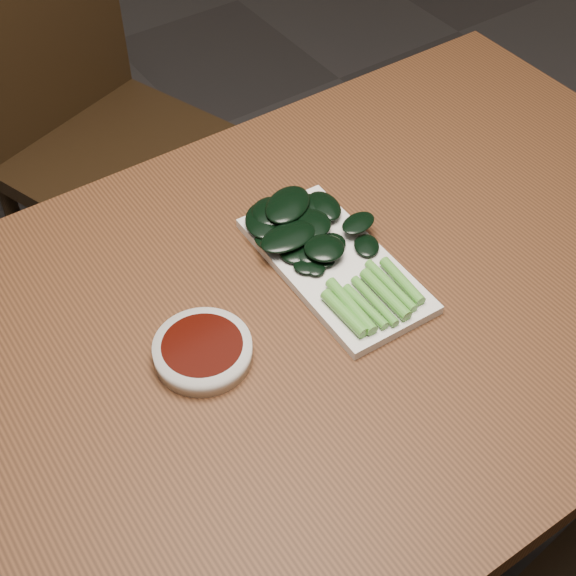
{
  "coord_description": "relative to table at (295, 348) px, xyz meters",
  "views": [
    {
      "loc": [
        -0.4,
        -0.56,
        1.55
      ],
      "look_at": [
        0.01,
        0.04,
        0.76
      ],
      "focal_mm": 50.0,
      "sensor_mm": 36.0,
      "label": 1
    }
  ],
  "objects": [
    {
      "name": "gai_lan",
      "position": [
        0.09,
        0.09,
        0.1
      ],
      "size": [
        0.18,
        0.31,
        0.03
      ],
      "color": "#549F36",
      "rests_on": "serving_plate"
    },
    {
      "name": "table",
      "position": [
        0.0,
        0.0,
        0.0
      ],
      "size": [
        1.4,
        0.8,
        0.75
      ],
      "color": "#4B2A15",
      "rests_on": "ground"
    },
    {
      "name": "serving_plate",
      "position": [
        0.09,
        0.04,
        0.08
      ],
      "size": [
        0.15,
        0.3,
        0.01
      ],
      "rotation": [
        0.0,
        0.0,
        -0.03
      ],
      "color": "silver",
      "rests_on": "table"
    },
    {
      "name": "chair_far",
      "position": [
        0.08,
        0.88,
        -0.19
      ],
      "size": [
        0.58,
        0.58,
        0.89
      ],
      "rotation": [
        0.0,
        0.0,
        0.35
      ],
      "color": "black",
      "rests_on": "ground"
    },
    {
      "name": "sauce_bowl",
      "position": [
        -0.14,
        0.01,
        0.09
      ],
      "size": [
        0.12,
        0.12,
        0.03
      ],
      "color": "silver",
      "rests_on": "table"
    },
    {
      "name": "ground",
      "position": [
        0.0,
        0.0,
        -0.68
      ],
      "size": [
        6.0,
        6.0,
        0.0
      ],
      "primitive_type": "plane",
      "color": "#2C2A2A",
      "rests_on": "ground"
    }
  ]
}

